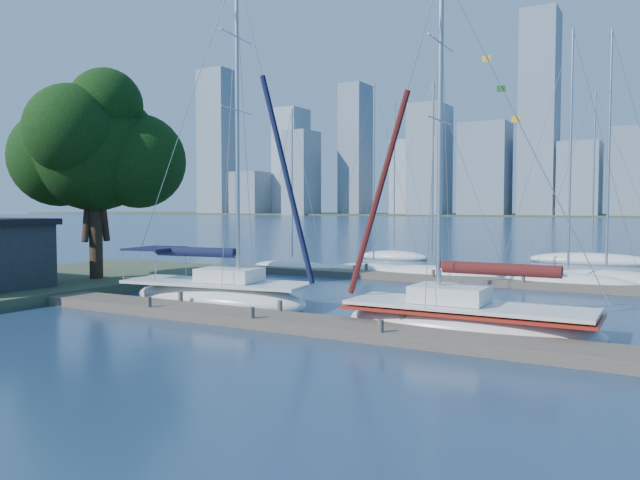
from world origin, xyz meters
The scene contains 14 objects.
ground centered at (0.00, 0.00, 0.00)m, with size 700.00×700.00×0.00m, color navy.
near_dock centered at (0.00, 0.00, 0.20)m, with size 26.00×2.00×0.40m, color #4D4138.
far_dock centered at (2.00, 16.00, 0.18)m, with size 30.00×1.80×0.36m, color #4D4138.
shore centered at (-17.00, 3.00, 0.25)m, with size 12.00×22.00×0.50m, color #38472D.
tree centered at (-14.12, 4.31, 7.65)m, with size 8.97×8.16×11.51m.
sailboat_navy centered at (-4.55, 2.76, 1.15)m, with size 9.43×4.26×15.23m.
sailboat_maroon centered at (6.90, 2.01, 0.97)m, with size 8.92×3.04×13.05m.
bg_boat_0 centered at (-9.66, 16.97, 0.25)m, with size 6.75×4.29×11.33m.
bg_boat_1 centered at (-4.13, 18.17, 0.25)m, with size 6.33×2.05×12.68m.
bg_boat_2 centered at (0.10, 17.47, 0.26)m, with size 8.48×3.18×12.22m.
bg_boat_3 centered at (7.96, 17.01, 0.29)m, with size 7.39×4.71×14.15m.
bg_boat_4 centered at (9.64, 19.26, 0.30)m, with size 7.80×4.58×14.47m.
bg_boat_6 centered at (-7.51, 29.43, 0.27)m, with size 6.35×4.28×13.43m.
bg_boat_7 centered at (7.36, 33.21, 0.28)m, with size 9.28×2.49×13.51m.
Camera 1 is at (13.04, -18.71, 4.33)m, focal length 35.00 mm.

